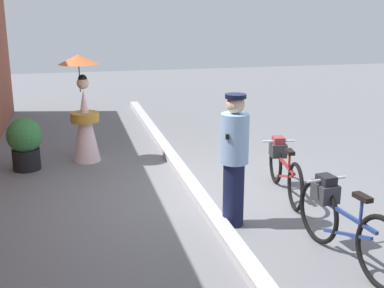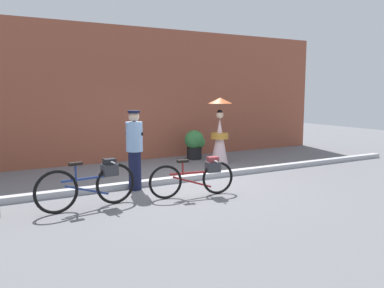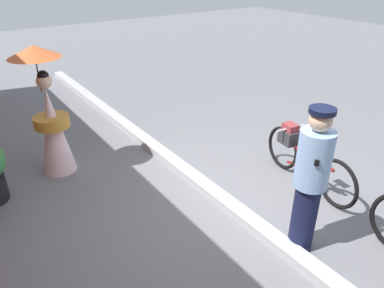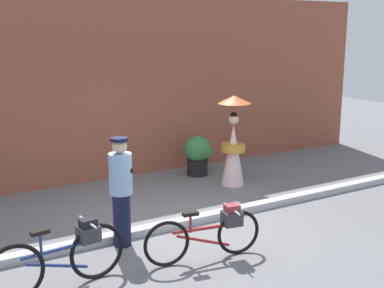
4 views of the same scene
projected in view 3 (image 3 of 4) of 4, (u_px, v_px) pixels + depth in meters
The scene contains 5 objects.
ground_plane at pixel (226, 206), 4.68m from camera, with size 30.00×30.00×0.00m, color slate.
sidewalk_curb at pixel (226, 202), 4.65m from camera, with size 14.00×0.20×0.12m, color #B2B2B7.
bicycle_near_officer at pixel (303, 156), 5.04m from camera, with size 1.71×0.48×0.76m.
person_officer at pixel (310, 180), 3.64m from camera, with size 0.34×0.34×1.64m.
person_with_parasol at pixel (50, 116), 5.09m from camera, with size 0.68×0.68×1.85m.
Camera 3 is at (-2.85, 2.53, 2.86)m, focal length 34.07 mm.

